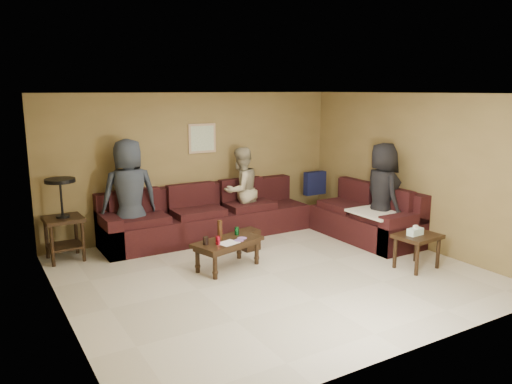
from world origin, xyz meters
TOP-DOWN VIEW (x-y plane):
  - room at (0.00, 0.00)m, footprint 5.60×5.50m
  - sectional_sofa at (0.81, 1.52)m, footprint 4.65×2.90m
  - coffee_table at (-0.43, 0.51)m, footprint 1.12×0.77m
  - end_table_left at (-2.39, 2.10)m, footprint 0.57×0.57m
  - side_table_right at (1.93, -0.88)m, footprint 0.66×0.55m
  - waste_bin at (0.27, 1.11)m, footprint 0.31×0.31m
  - wall_art at (0.10, 2.48)m, footprint 0.52×0.04m
  - person_left at (-1.37, 2.05)m, footprint 0.90×0.61m
  - person_middle at (0.66, 2.08)m, footprint 0.88×0.77m
  - person_right at (2.34, 0.26)m, footprint 0.73×0.94m

SIDE VIEW (x-z plane):
  - waste_bin at x=0.27m, z-range 0.00..0.33m
  - sectional_sofa at x=0.81m, z-range -0.16..0.81m
  - coffee_table at x=-0.43m, z-range 0.01..0.72m
  - side_table_right at x=1.93m, z-range 0.11..0.76m
  - end_table_left at x=-2.39m, z-range 0.03..1.29m
  - person_middle at x=0.66m, z-range 0.00..1.55m
  - person_right at x=2.34m, z-range 0.00..1.70m
  - person_left at x=-1.37m, z-range 0.00..1.81m
  - room at x=0.00m, z-range 0.41..2.91m
  - wall_art at x=0.10m, z-range 1.44..1.96m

